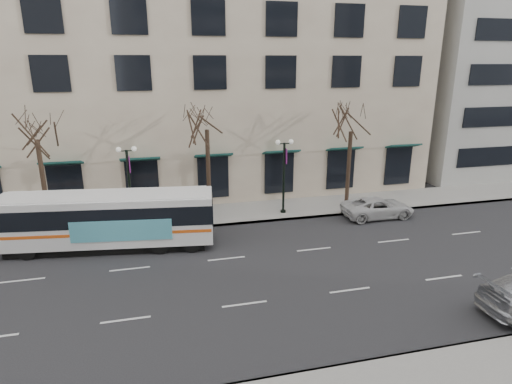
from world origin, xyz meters
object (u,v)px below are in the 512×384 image
object	(u,v)px
tree_far_left	(34,123)
lamp_post_right	(284,173)
tree_far_mid	(206,115)
city_bus	(109,219)
tree_far_right	(352,117)
lamp_post_left	(129,183)
white_pickup	(378,207)

from	to	relation	value
tree_far_left	lamp_post_right	world-z (taller)	tree_far_left
tree_far_left	lamp_post_right	distance (m)	15.48
tree_far_mid	lamp_post_right	world-z (taller)	tree_far_mid
tree_far_mid	city_bus	world-z (taller)	tree_far_mid
lamp_post_right	city_bus	bearing A→B (deg)	-165.20
tree_far_left	city_bus	distance (m)	7.25
tree_far_right	lamp_post_left	xyz separation A→B (m)	(-14.99, -0.60, -3.48)
lamp_post_left	tree_far_left	bearing A→B (deg)	173.17
tree_far_mid	tree_far_right	distance (m)	10.01
tree_far_left	lamp_post_right	size ratio (longest dim) A/B	1.60
tree_far_mid	city_bus	xyz separation A→B (m)	(-6.08, -3.53, -5.18)
lamp_post_left	white_pickup	distance (m)	16.33
tree_far_right	city_bus	bearing A→B (deg)	-167.62
tree_far_right	tree_far_mid	bearing A→B (deg)	180.00
lamp_post_left	lamp_post_right	world-z (taller)	same
tree_far_left	tree_far_right	bearing A→B (deg)	0.00
white_pickup	city_bus	bearing A→B (deg)	93.19
tree_far_mid	lamp_post_left	distance (m)	6.40
tree_far_mid	tree_far_right	xyz separation A→B (m)	(10.00, -0.00, -0.48)
tree_far_right	white_pickup	xyz separation A→B (m)	(1.05, -2.61, -5.75)
white_pickup	lamp_post_right	bearing A→B (deg)	71.73
tree_far_right	city_bus	size ratio (longest dim) A/B	0.68
tree_far_right	lamp_post_right	bearing A→B (deg)	-173.15
tree_far_right	lamp_post_right	distance (m)	6.11
lamp_post_left	white_pickup	xyz separation A→B (m)	(16.04, -2.01, -2.27)
lamp_post_right	city_bus	distance (m)	11.53
tree_far_mid	white_pickup	world-z (taller)	tree_far_mid
white_pickup	tree_far_right	bearing A→B (deg)	22.07
tree_far_right	tree_far_left	bearing A→B (deg)	180.00
city_bus	white_pickup	size ratio (longest dim) A/B	2.45
tree_far_right	lamp_post_left	size ratio (longest dim) A/B	1.55
tree_far_left	tree_far_right	xyz separation A→B (m)	(20.00, 0.00, -0.28)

